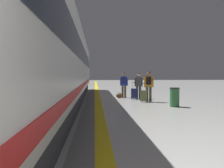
{
  "coord_description": "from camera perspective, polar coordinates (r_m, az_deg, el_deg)",
  "views": [
    {
      "loc": [
        -0.82,
        -0.2,
        1.55
      ],
      "look_at": [
        -0.23,
        7.72,
        1.21
      ],
      "focal_mm": 37.29,
      "sensor_mm": 36.0,
      "label": 1
    }
  ],
  "objects": [
    {
      "name": "duffel_bag_mid",
      "position": [
        15.12,
        1.8,
        -2.86
      ],
      "size": [
        0.44,
        0.26,
        0.36
      ],
      "color": "brown",
      "rests_on": "ground"
    },
    {
      "name": "suitcase_far",
      "position": [
        14.25,
        5.51,
        -2.34
      ],
      "size": [
        0.43,
        0.33,
        1.06
      ],
      "color": "#19234C",
      "rests_on": "ground"
    },
    {
      "name": "tactile_edge_band",
      "position": [
        10.32,
        -5.29,
        -6.18
      ],
      "size": [
        0.69,
        80.0,
        0.01
      ],
      "primitive_type": "cube",
      "color": "slate",
      "rests_on": "ground"
    },
    {
      "name": "passenger_far",
      "position": [
        14.58,
        6.55,
        0.05
      ],
      "size": [
        0.51,
        0.21,
        1.63
      ],
      "color": "#383842",
      "rests_on": "ground"
    },
    {
      "name": "waste_bin",
      "position": [
        11.41,
        15.09,
        -3.13
      ],
      "size": [
        0.46,
        0.46,
        0.91
      ],
      "color": "#2D6638",
      "rests_on": "ground"
    },
    {
      "name": "high_speed_train",
      "position": [
        8.53,
        -18.06,
        8.77
      ],
      "size": [
        2.94,
        32.73,
        4.97
      ],
      "color": "#38383D",
      "rests_on": "ground"
    },
    {
      "name": "passenger_near",
      "position": [
        13.13,
        9.02,
        0.07
      ],
      "size": [
        0.52,
        0.39,
        1.71
      ],
      "color": "brown",
      "rests_on": "ground"
    },
    {
      "name": "passenger_mid",
      "position": [
        15.23,
        2.94,
        0.28
      ],
      "size": [
        0.5,
        0.37,
        1.65
      ],
      "color": "brown",
      "rests_on": "ground"
    },
    {
      "name": "suitcase_near",
      "position": [
        12.98,
        7.77,
        -2.85
      ],
      "size": [
        0.41,
        0.3,
        1.04
      ],
      "color": "#596038",
      "rests_on": "ground"
    },
    {
      "name": "safety_line_strip",
      "position": [
        10.32,
        -3.24,
        -6.16
      ],
      "size": [
        0.36,
        80.0,
        0.01
      ],
      "primitive_type": "cube",
      "color": "yellow",
      "rests_on": "ground"
    }
  ]
}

